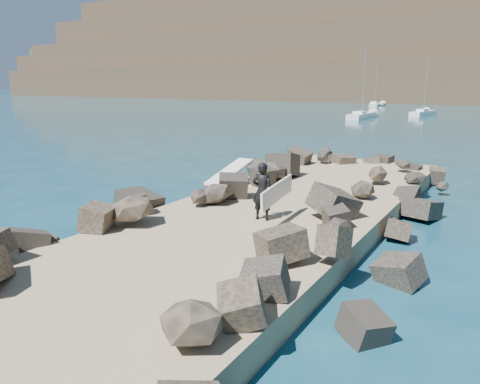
# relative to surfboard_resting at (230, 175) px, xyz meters

# --- Properties ---
(ground) EXTENTS (800.00, 800.00, 0.00)m
(ground) POSITION_rel_surfboard_resting_xyz_m (2.68, -2.49, -1.04)
(ground) COLOR #0F384C
(ground) RESTS_ON ground
(jetty) EXTENTS (6.00, 26.00, 0.60)m
(jetty) POSITION_rel_surfboard_resting_xyz_m (2.68, -4.49, -0.74)
(jetty) COLOR #8C7759
(jetty) RESTS_ON ground
(riprap_left) EXTENTS (2.60, 22.00, 1.00)m
(riprap_left) POSITION_rel_surfboard_resting_xyz_m (-0.22, -3.99, -0.54)
(riprap_left) COLOR black
(riprap_left) RESTS_ON ground
(riprap_right) EXTENTS (2.60, 22.00, 1.00)m
(riprap_right) POSITION_rel_surfboard_resting_xyz_m (5.58, -3.99, -0.54)
(riprap_right) COLOR black
(riprap_right) RESTS_ON ground
(surfboard_resting) EXTENTS (0.73, 2.50, 0.08)m
(surfboard_resting) POSITION_rel_surfboard_resting_xyz_m (0.00, 0.00, 0.00)
(surfboard_resting) COLOR white
(surfboard_resting) RESTS_ON riprap_left
(surfer_with_board) EXTENTS (0.89, 1.97, 1.59)m
(surfer_with_board) POSITION_rel_surfboard_resting_xyz_m (2.99, -2.75, 0.36)
(surfer_with_board) COLOR black
(surfer_with_board) RESTS_ON jetty
(sailboat_a) EXTENTS (1.67, 7.42, 8.90)m
(sailboat_a) POSITION_rel_surfboard_resting_xyz_m (-8.39, 42.46, -0.69)
(sailboat_a) COLOR white
(sailboat_a) RESTS_ON ground
(sailboat_e) EXTENTS (2.70, 6.96, 8.23)m
(sailboat_e) POSITION_rel_surfboard_resting_xyz_m (-15.96, 75.21, -0.69)
(sailboat_e) COLOR white
(sailboat_e) RESTS_ON ground
(sailboat_b) EXTENTS (2.55, 6.79, 8.05)m
(sailboat_b) POSITION_rel_surfboard_resting_xyz_m (-2.72, 52.05, -0.69)
(sailboat_b) COLOR white
(sailboat_b) RESTS_ON ground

